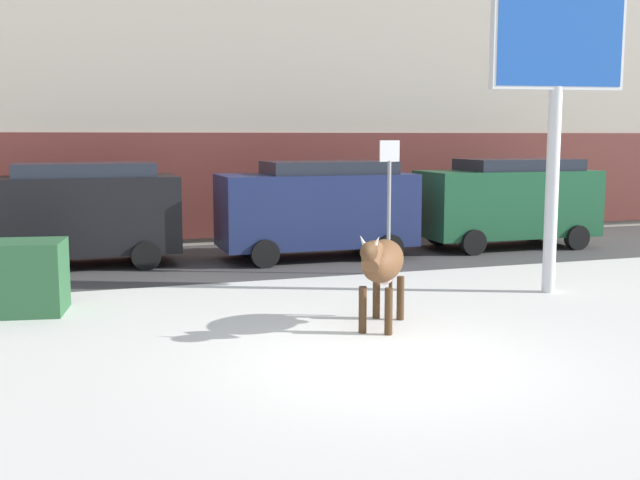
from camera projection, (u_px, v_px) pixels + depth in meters
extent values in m
plane|color=silver|center=(388.00, 361.00, 10.07)|extent=(120.00, 120.00, 0.00)
cube|color=#423F3F|center=(238.00, 259.00, 18.37)|extent=(60.00, 5.60, 0.01)
cube|color=#A39989|center=(193.00, 14.00, 22.84)|extent=(44.00, 6.00, 13.00)
cube|color=#5B2823|center=(216.00, 186.00, 20.63)|extent=(43.12, 0.10, 2.80)
ellipsoid|color=brown|center=(383.00, 261.00, 11.80)|extent=(1.29, 1.49, 0.64)
cylinder|color=#472D19|center=(389.00, 311.00, 11.37)|extent=(0.12, 0.12, 0.70)
cylinder|color=#472D19|center=(363.00, 310.00, 11.47)|extent=(0.12, 0.12, 0.70)
cylinder|color=#472D19|center=(400.00, 298.00, 12.30)|extent=(0.12, 0.12, 0.70)
cylinder|color=#472D19|center=(376.00, 297.00, 12.41)|extent=(0.12, 0.12, 0.70)
cylinder|color=brown|center=(372.00, 256.00, 11.06)|extent=(0.49, 0.54, 0.44)
ellipsoid|color=#472D19|center=(369.00, 252.00, 10.84)|extent=(0.45, 0.50, 0.28)
cone|color=beige|center=(377.00, 240.00, 10.82)|extent=(0.13, 0.11, 0.15)
cone|color=beige|center=(362.00, 240.00, 10.88)|extent=(0.13, 0.11, 0.15)
cylinder|color=#472D19|center=(391.00, 270.00, 12.46)|extent=(0.06, 0.06, 0.60)
ellipsoid|color=beige|center=(385.00, 278.00, 12.00)|extent=(0.36, 0.37, 0.20)
cylinder|color=silver|center=(552.00, 191.00, 14.29)|extent=(0.24, 0.24, 3.80)
cube|color=silver|center=(558.00, 39.00, 13.93)|extent=(2.52, 0.57, 1.82)
cube|color=#1E51B2|center=(559.00, 38.00, 13.90)|extent=(2.40, 0.51, 1.70)
cube|color=black|center=(73.00, 215.00, 17.22)|extent=(4.63, 1.97, 1.70)
cube|color=#1E232D|center=(85.00, 170.00, 17.18)|extent=(3.03, 1.72, 0.30)
cylinder|color=black|center=(139.00, 244.00, 18.69)|extent=(0.64, 0.23, 0.64)
cylinder|color=black|center=(146.00, 256.00, 16.89)|extent=(0.64, 0.23, 0.64)
cylinder|color=black|center=(6.00, 250.00, 17.78)|extent=(0.64, 0.23, 0.64)
cube|color=#19234C|center=(316.00, 210.00, 18.39)|extent=(4.63, 1.97, 1.70)
cube|color=#1E232D|center=(328.00, 167.00, 18.35)|extent=(3.03, 1.72, 0.30)
cylinder|color=black|center=(361.00, 238.00, 19.85)|extent=(0.64, 0.23, 0.64)
cylinder|color=black|center=(389.00, 248.00, 18.06)|extent=(0.64, 0.23, 0.64)
cylinder|color=black|center=(247.00, 243.00, 18.95)|extent=(0.64, 0.23, 0.64)
cylinder|color=black|center=(265.00, 254.00, 17.16)|extent=(0.64, 0.23, 0.64)
cube|color=#194C2D|center=(507.00, 203.00, 20.22)|extent=(4.63, 1.97, 1.70)
cube|color=#1E232D|center=(519.00, 165.00, 20.18)|extent=(3.03, 1.72, 0.30)
cylinder|color=black|center=(535.00, 229.00, 21.68)|extent=(0.64, 0.23, 0.64)
cylinder|color=black|center=(577.00, 238.00, 19.89)|extent=(0.64, 0.23, 0.64)
cylinder|color=black|center=(438.00, 233.00, 20.78)|extent=(0.64, 0.23, 0.64)
cylinder|color=black|center=(473.00, 242.00, 18.98)|extent=(0.64, 0.23, 0.64)
cylinder|color=#282833|center=(474.00, 218.00, 23.44)|extent=(0.24, 0.24, 0.88)
cube|color=maroon|center=(474.00, 193.00, 23.34)|extent=(0.36, 0.22, 0.64)
sphere|color=#9E7051|center=(475.00, 179.00, 23.29)|extent=(0.20, 0.20, 0.20)
cylinder|color=#282833|center=(437.00, 220.00, 23.05)|extent=(0.24, 0.24, 0.88)
cube|color=brown|center=(438.00, 194.00, 22.95)|extent=(0.36, 0.22, 0.64)
sphere|color=#9E7051|center=(438.00, 180.00, 22.89)|extent=(0.20, 0.20, 0.20)
cube|color=#285633|center=(11.00, 278.00, 12.72)|extent=(1.86, 1.37, 1.20)
cylinder|color=gray|center=(389.00, 218.00, 16.25)|extent=(0.08, 0.08, 2.40)
cube|color=silver|center=(389.00, 151.00, 16.07)|extent=(0.44, 0.04, 0.44)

